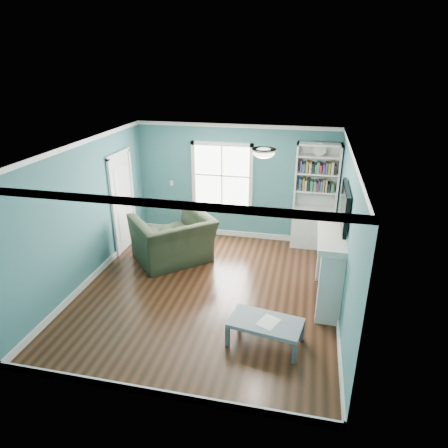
# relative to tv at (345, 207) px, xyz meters

# --- Properties ---
(floor) EXTENTS (5.00, 5.00, 0.00)m
(floor) POSITION_rel_tv_xyz_m (-2.20, -0.20, -1.72)
(floor) COLOR black
(floor) RESTS_ON ground
(room_walls) EXTENTS (5.00, 5.00, 5.00)m
(room_walls) POSITION_rel_tv_xyz_m (-2.20, -0.20, -0.14)
(room_walls) COLOR #39737D
(room_walls) RESTS_ON ground
(trim) EXTENTS (4.50, 5.00, 2.60)m
(trim) POSITION_rel_tv_xyz_m (-2.20, -0.20, -0.49)
(trim) COLOR white
(trim) RESTS_ON ground
(window) EXTENTS (1.40, 0.06, 1.50)m
(window) POSITION_rel_tv_xyz_m (-2.50, 2.29, -0.27)
(window) COLOR white
(window) RESTS_ON room_walls
(bookshelf) EXTENTS (0.90, 0.35, 2.31)m
(bookshelf) POSITION_rel_tv_xyz_m (-0.43, 2.10, -0.80)
(bookshelf) COLOR silver
(bookshelf) RESTS_ON ground
(fireplace) EXTENTS (0.44, 1.58, 1.30)m
(fireplace) POSITION_rel_tv_xyz_m (-0.12, 0.00, -1.09)
(fireplace) COLOR black
(fireplace) RESTS_ON ground
(tv) EXTENTS (0.06, 1.10, 0.65)m
(tv) POSITION_rel_tv_xyz_m (0.00, 0.00, 0.00)
(tv) COLOR black
(tv) RESTS_ON fireplace
(door) EXTENTS (0.12, 0.98, 2.17)m
(door) POSITION_rel_tv_xyz_m (-4.42, 1.20, -0.65)
(door) COLOR silver
(door) RESTS_ON ground
(ceiling_fixture) EXTENTS (0.38, 0.38, 0.15)m
(ceiling_fixture) POSITION_rel_tv_xyz_m (-1.30, -0.10, 0.82)
(ceiling_fixture) COLOR white
(ceiling_fixture) RESTS_ON room_walls
(light_switch) EXTENTS (0.08, 0.01, 0.12)m
(light_switch) POSITION_rel_tv_xyz_m (-3.70, 2.28, -0.52)
(light_switch) COLOR white
(light_switch) RESTS_ON room_walls
(recliner) EXTENTS (1.74, 1.70, 1.29)m
(recliner) POSITION_rel_tv_xyz_m (-3.19, 0.81, -1.08)
(recliner) COLOR #222B1B
(recliner) RESTS_ON ground
(coffee_table) EXTENTS (1.12, 0.73, 0.38)m
(coffee_table) POSITION_rel_tv_xyz_m (-1.02, -1.38, -1.40)
(coffee_table) COLOR #454953
(coffee_table) RESTS_ON ground
(paper_sheet) EXTENTS (0.36, 0.40, 0.00)m
(paper_sheet) POSITION_rel_tv_xyz_m (-0.99, -1.39, -1.34)
(paper_sheet) COLOR white
(paper_sheet) RESTS_ON coffee_table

